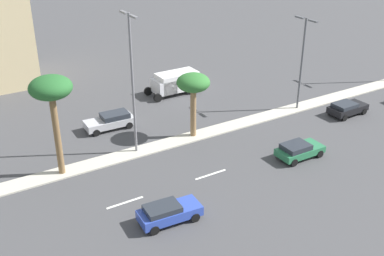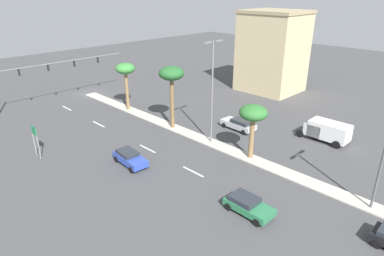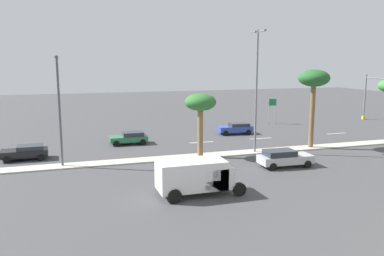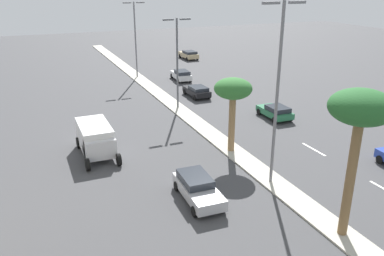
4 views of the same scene
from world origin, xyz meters
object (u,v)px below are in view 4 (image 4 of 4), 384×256
at_px(street_lamp_near, 278,84).
at_px(sedan_green_left, 275,111).
at_px(street_lamp_rear, 177,56).
at_px(sedan_tan_center, 189,54).
at_px(palm_tree_far, 233,91).
at_px(sedan_black_front, 197,91).
at_px(sedan_white_far, 181,75).
at_px(street_lamp_mid, 135,34).
at_px(box_truck, 96,139).
at_px(sedan_silver_trailing, 198,188).
at_px(palm_tree_left, 361,113).

height_order(street_lamp_near, sedan_green_left, street_lamp_near).
bearing_deg(street_lamp_rear, sedan_tan_center, 64.91).
distance_m(palm_tree_far, street_lamp_near, 5.95).
height_order(sedan_black_front, sedan_white_far, sedan_white_far).
xyz_separation_m(street_lamp_near, street_lamp_mid, (0.18, 33.49, -0.82)).
height_order(sedan_green_left, box_truck, box_truck).
bearing_deg(sedan_black_front, sedan_green_left, -68.48).
bearing_deg(sedan_black_front, sedan_silver_trailing, -113.73).
bearing_deg(sedan_white_far, street_lamp_rear, -113.33).
height_order(street_lamp_mid, sedan_black_front, street_lamp_mid).
bearing_deg(sedan_green_left, sedan_black_front, 111.52).
bearing_deg(street_lamp_near, box_truck, 137.06).
height_order(palm_tree_left, sedan_tan_center, palm_tree_left).
relative_size(sedan_green_left, sedan_silver_trailing, 0.87).
bearing_deg(sedan_silver_trailing, street_lamp_near, 0.36).
relative_size(palm_tree_far, sedan_white_far, 1.32).
xyz_separation_m(street_lamp_rear, sedan_green_left, (7.63, -6.91, -4.84)).
bearing_deg(street_lamp_rear, street_lamp_near, -90.83).
xyz_separation_m(street_lamp_mid, sedan_silver_trailing, (-5.59, -33.52, -5.22)).
xyz_separation_m(palm_tree_far, box_truck, (-9.94, 3.59, -3.63)).
xyz_separation_m(sedan_green_left, sedan_tan_center, (4.29, 32.35, 0.05)).
height_order(palm_tree_left, street_lamp_mid, street_lamp_mid).
bearing_deg(palm_tree_left, sedan_white_far, 82.08).
height_order(street_lamp_rear, box_truck, street_lamp_rear).
bearing_deg(sedan_green_left, sedan_tan_center, 82.45).
bearing_deg(palm_tree_left, sedan_black_front, 82.38).
xyz_separation_m(street_lamp_near, sedan_black_front, (3.91, 21.15, -6.10)).
bearing_deg(sedan_black_front, box_truck, -139.23).
bearing_deg(palm_tree_left, street_lamp_rear, 89.87).
distance_m(palm_tree_left, street_lamp_rear, 24.49).
distance_m(sedan_black_front, box_truck, 18.27).
distance_m(palm_tree_far, street_lamp_rear, 12.33).
height_order(sedan_tan_center, box_truck, box_truck).
bearing_deg(sedan_tan_center, sedan_silver_trailing, -112.04).
distance_m(palm_tree_far, sedan_white_far, 24.68).
xyz_separation_m(palm_tree_left, street_lamp_near, (-0.21, 6.49, -0.06)).
relative_size(palm_tree_left, street_lamp_near, 0.68).
xyz_separation_m(street_lamp_near, sedan_tan_center, (12.18, 43.41, -6.05)).
bearing_deg(street_lamp_mid, palm_tree_far, -90.33).
bearing_deg(palm_tree_left, box_truck, 122.78).
height_order(street_lamp_rear, street_lamp_mid, street_lamp_mid).
relative_size(street_lamp_rear, sedan_silver_trailing, 1.99).
height_order(palm_tree_far, sedan_silver_trailing, palm_tree_far).
relative_size(street_lamp_rear, sedan_green_left, 2.29).
distance_m(palm_tree_far, box_truck, 11.17).
bearing_deg(street_lamp_near, palm_tree_left, -88.19).
relative_size(sedan_black_front, sedan_silver_trailing, 0.88).
bearing_deg(street_lamp_mid, sedan_green_left, -71.03).
bearing_deg(box_truck, sedan_tan_center, 57.11).
xyz_separation_m(sedan_black_front, sedan_tan_center, (8.27, 22.25, 0.05)).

